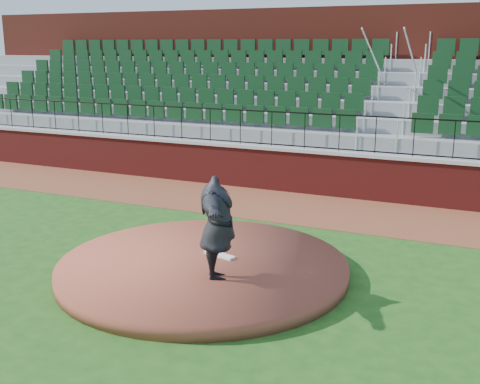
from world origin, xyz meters
name	(u,v)px	position (x,y,z in m)	size (l,w,h in m)	color
ground	(206,278)	(0.00, 0.00, 0.00)	(90.00, 90.00, 0.00)	#1F4E16
warning_track	(302,207)	(0.00, 5.40, 0.01)	(34.00, 3.20, 0.01)	brown
field_wall	(320,174)	(0.00, 7.00, 0.60)	(34.00, 0.35, 1.20)	maroon
wall_cap	(321,151)	(0.00, 7.00, 1.25)	(34.00, 0.45, 0.10)	#B7B7B7
wall_railing	(322,132)	(0.00, 7.00, 1.80)	(34.00, 0.05, 1.00)	black
seating_stands	(348,105)	(0.00, 9.72, 2.30)	(34.00, 5.10, 4.60)	gray
concourse_wall	(368,86)	(0.00, 12.52, 2.75)	(34.00, 0.50, 5.50)	maroon
pitchers_mound	(203,267)	(-0.16, 0.18, 0.12)	(5.40, 5.40, 0.25)	brown
pitching_rubber	(219,255)	(0.00, 0.57, 0.27)	(0.67, 0.17, 0.04)	white
pitcher	(217,228)	(0.46, -0.43, 1.16)	(2.23, 0.61, 1.81)	black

